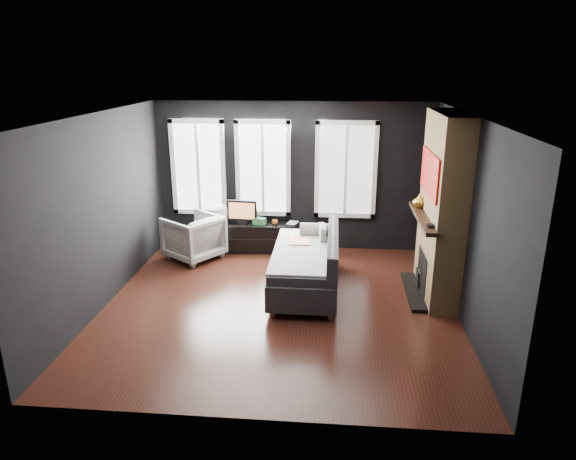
# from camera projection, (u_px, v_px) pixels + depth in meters

# --- Properties ---
(floor) EXTENTS (5.00, 5.00, 0.00)m
(floor) POSITION_uv_depth(u_px,v_px,m) (279.00, 305.00, 7.42)
(floor) COLOR black
(floor) RESTS_ON ground
(ceiling) EXTENTS (5.00, 5.00, 0.00)m
(ceiling) POSITION_uv_depth(u_px,v_px,m) (278.00, 115.00, 6.57)
(ceiling) COLOR white
(ceiling) RESTS_ON ground
(wall_back) EXTENTS (5.00, 0.02, 2.70)m
(wall_back) POSITION_uv_depth(u_px,v_px,m) (293.00, 177.00, 9.36)
(wall_back) COLOR black
(wall_back) RESTS_ON ground
(wall_left) EXTENTS (0.02, 5.00, 2.70)m
(wall_left) POSITION_uv_depth(u_px,v_px,m) (102.00, 211.00, 7.20)
(wall_left) COLOR black
(wall_left) RESTS_ON ground
(wall_right) EXTENTS (0.02, 5.00, 2.70)m
(wall_right) POSITION_uv_depth(u_px,v_px,m) (466.00, 221.00, 6.78)
(wall_right) COLOR black
(wall_right) RESTS_ON ground
(windows) EXTENTS (4.00, 0.16, 1.76)m
(windows) POSITION_uv_depth(u_px,v_px,m) (268.00, 119.00, 9.04)
(windows) COLOR white
(windows) RESTS_ON wall_back
(fireplace) EXTENTS (0.70, 1.62, 2.70)m
(fireplace) POSITION_uv_depth(u_px,v_px,m) (442.00, 208.00, 7.37)
(fireplace) COLOR #93724C
(fireplace) RESTS_ON floor
(sofa) EXTENTS (1.08, 2.16, 0.93)m
(sofa) POSITION_uv_depth(u_px,v_px,m) (305.00, 261.00, 7.81)
(sofa) COLOR black
(sofa) RESTS_ON floor
(stripe_pillow) EXTENTS (0.13, 0.39, 0.39)m
(stripe_pillow) POSITION_uv_depth(u_px,v_px,m) (322.00, 237.00, 8.24)
(stripe_pillow) COLOR gray
(stripe_pillow) RESTS_ON sofa
(armchair) EXTENTS (1.14, 1.15, 0.87)m
(armchair) POSITION_uv_depth(u_px,v_px,m) (193.00, 235.00, 9.06)
(armchair) COLOR white
(armchair) RESTS_ON floor
(media_console) EXTENTS (1.54, 0.56, 0.52)m
(media_console) POSITION_uv_depth(u_px,v_px,m) (255.00, 237.00, 9.51)
(media_console) COLOR black
(media_console) RESTS_ON floor
(monitor) EXTENTS (0.57, 0.17, 0.50)m
(monitor) POSITION_uv_depth(u_px,v_px,m) (242.00, 210.00, 9.35)
(monitor) COLOR black
(monitor) RESTS_ON media_console
(desk_fan) EXTENTS (0.28, 0.28, 0.36)m
(desk_fan) POSITION_uv_depth(u_px,v_px,m) (222.00, 213.00, 9.42)
(desk_fan) COLOR gray
(desk_fan) RESTS_ON media_console
(mug) EXTENTS (0.12, 0.10, 0.11)m
(mug) POSITION_uv_depth(u_px,v_px,m) (275.00, 221.00, 9.36)
(mug) COLOR orange
(mug) RESTS_ON media_console
(book) EXTENTS (0.17, 0.07, 0.24)m
(book) POSITION_uv_depth(u_px,v_px,m) (288.00, 217.00, 9.42)
(book) COLOR #BBA994
(book) RESTS_ON media_console
(storage_box) EXTENTS (0.25, 0.19, 0.12)m
(storage_box) POSITION_uv_depth(u_px,v_px,m) (259.00, 221.00, 9.37)
(storage_box) COLOR #357C44
(storage_box) RESTS_ON media_console
(mantel_vase) EXTENTS (0.25, 0.25, 0.20)m
(mantel_vase) POSITION_uv_depth(u_px,v_px,m) (420.00, 201.00, 7.82)
(mantel_vase) COLOR gold
(mantel_vase) RESTS_ON fireplace
(mantel_clock) EXTENTS (0.13, 0.13, 0.04)m
(mantel_clock) POSITION_uv_depth(u_px,v_px,m) (430.00, 226.00, 6.90)
(mantel_clock) COLOR black
(mantel_clock) RESTS_ON fireplace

